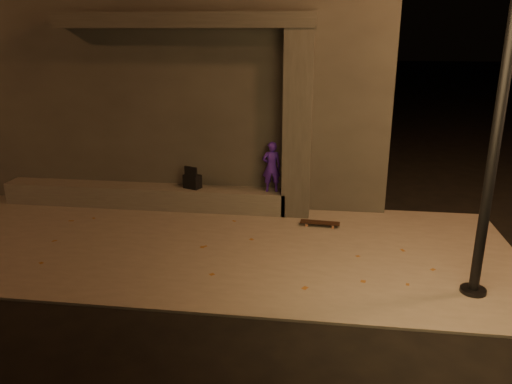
# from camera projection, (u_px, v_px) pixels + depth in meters

# --- Properties ---
(ground) EXTENTS (120.00, 120.00, 0.00)m
(ground) POSITION_uv_depth(u_px,v_px,m) (156.00, 304.00, 6.88)
(ground) COLOR black
(ground) RESTS_ON ground
(sidewalk) EXTENTS (11.00, 4.40, 0.04)m
(sidewalk) POSITION_uv_depth(u_px,v_px,m) (193.00, 244.00, 8.76)
(sidewalk) COLOR #67615B
(sidewalk) RESTS_ON ground
(building) EXTENTS (9.00, 5.10, 5.22)m
(building) POSITION_uv_depth(u_px,v_px,m) (196.00, 72.00, 12.33)
(building) COLOR #383533
(building) RESTS_ON ground
(ledge) EXTENTS (6.00, 0.55, 0.45)m
(ledge) POSITION_uv_depth(u_px,v_px,m) (144.00, 196.00, 10.53)
(ledge) COLOR #54524C
(ledge) RESTS_ON sidewalk
(column) EXTENTS (0.55, 0.55, 3.60)m
(column) POSITION_uv_depth(u_px,v_px,m) (298.00, 126.00, 9.63)
(column) COLOR #383533
(column) RESTS_ON sidewalk
(canopy) EXTENTS (5.00, 0.70, 0.28)m
(canopy) POSITION_uv_depth(u_px,v_px,m) (183.00, 20.00, 9.36)
(canopy) COLOR #383533
(canopy) RESTS_ON column
(skateboarder) EXTENTS (0.41, 0.31, 1.03)m
(skateboarder) POSITION_uv_depth(u_px,v_px,m) (272.00, 167.00, 9.95)
(skateboarder) COLOR #3F1AAC
(skateboarder) RESTS_ON ledge
(backpack) EXTENTS (0.40, 0.33, 0.48)m
(backpack) POSITION_uv_depth(u_px,v_px,m) (192.00, 180.00, 10.27)
(backpack) COLOR black
(backpack) RESTS_ON ledge
(skateboard) EXTENTS (0.76, 0.25, 0.08)m
(skateboard) POSITION_uv_depth(u_px,v_px,m) (320.00, 223.00, 9.49)
(skateboard) COLOR black
(skateboard) RESTS_ON sidewalk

